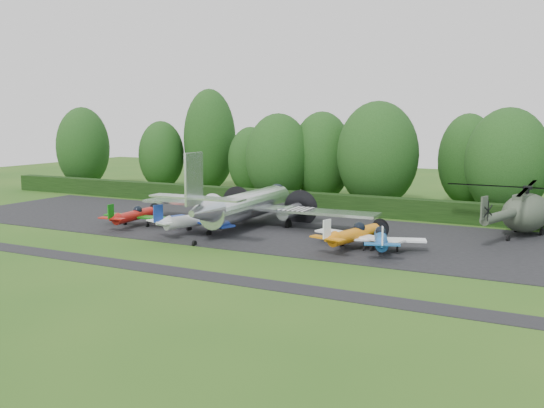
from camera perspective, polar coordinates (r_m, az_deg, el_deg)
The scene contains 19 objects.
ground at distance 44.44m, azimuth -4.31°, elevation -4.67°, with size 160.00×160.00×0.00m, color #234F16.
apron at distance 53.04m, azimuth 1.34°, elevation -2.53°, with size 70.00×18.00×0.01m, color black.
taxiway_verge at distance 39.61m, azimuth -8.88°, elevation -6.35°, with size 70.00×2.00×0.00m, color black.
hedgerow at distance 62.97m, azimuth 5.72°, elevation -0.86°, with size 90.00×1.60×2.00m, color black.
transport_plane at distance 54.14m, azimuth -2.43°, elevation -0.08°, with size 23.31×17.88×7.47m.
light_plane_red at distance 56.10m, azimuth -12.84°, elevation -1.05°, with size 6.63×6.97×2.55m.
light_plane_white at distance 51.89m, azimuth -7.19°, elevation -1.48°, with size 7.59×7.98×2.92m.
light_plane_orange at distance 45.80m, azimuth 7.80°, elevation -2.85°, with size 7.26×7.63×2.79m.
light_plane_blue at distance 45.17m, azimuth 10.21°, elevation -3.20°, with size 6.59×6.93×2.53m.
helicopter at distance 54.74m, azimuth 22.81°, elevation -0.46°, with size 12.98×15.20×4.18m.
tree_1 at distance 85.19m, azimuth -10.37°, elevation 4.56°, with size 6.26×6.26×9.32m.
tree_2 at distance 83.05m, azimuth -5.89°, elevation 6.04°, with size 7.07×7.07×13.63m.
tree_3 at distance 70.70m, azimuth 0.59°, elevation 4.37°, with size 7.60×7.60×10.30m.
tree_5 at distance 67.08m, azimuth 9.90°, elevation 4.60°, with size 8.87×8.87×11.61m.
tree_6 at distance 78.09m, azimuth -2.02°, elevation 4.11°, with size 5.82×5.82×8.63m.
tree_7 at distance 64.20m, azimuth 21.27°, elevation 3.66°, with size 8.21×8.21×10.84m.
tree_8 at distance 89.22m, azimuth -17.36°, elevation 5.09°, with size 7.28×7.28×11.23m.
tree_9 at distance 71.36m, azimuth 4.71°, elevation 4.46°, with size 7.15×7.15×10.52m.
tree_10 at distance 71.21m, azimuth 17.94°, elevation 3.99°, with size 6.52×6.52×10.30m.
Camera 1 is at (22.72, -36.89, 9.90)m, focal length 40.00 mm.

